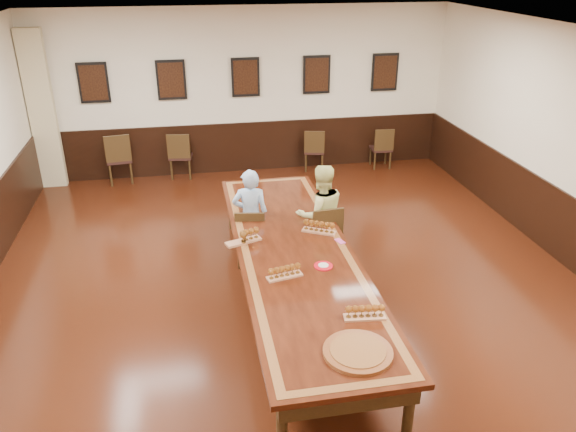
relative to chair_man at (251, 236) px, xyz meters
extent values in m
cube|color=black|center=(0.41, -1.14, -0.45)|extent=(8.00, 10.00, 0.02)
cube|color=white|center=(0.41, -1.14, 2.77)|extent=(8.00, 10.00, 0.02)
cube|color=#F1E6C9|center=(0.41, 3.87, 1.16)|extent=(8.00, 0.02, 3.20)
imported|color=#538ED1|center=(0.02, 0.09, 0.26)|extent=(0.56, 0.41, 1.39)
imported|color=#F3F398|center=(0.98, -0.11, 0.30)|extent=(0.79, 0.65, 1.46)
cube|color=#D14593|center=(1.01, -0.99, 0.32)|extent=(0.12, 0.17, 0.01)
cube|color=#CBBB8B|center=(-3.34, 3.68, 1.01)|extent=(0.45, 0.18, 2.90)
cube|color=black|center=(0.41, 3.84, 0.06)|extent=(7.98, 0.04, 1.00)
cube|color=black|center=(0.41, -1.14, 0.28)|extent=(1.40, 5.00, 0.06)
cube|color=#9C6333|center=(0.41, -1.14, 0.32)|extent=(1.28, 4.88, 0.00)
cube|color=black|center=(0.41, -1.14, 0.32)|extent=(1.10, 4.70, 0.00)
cube|color=black|center=(0.41, -1.14, 0.13)|extent=(1.25, 4.85, 0.18)
cylinder|color=black|center=(-0.17, -3.46, -0.09)|extent=(0.10, 0.10, 0.69)
cylinder|color=black|center=(0.99, -3.46, -0.09)|extent=(0.10, 0.10, 0.69)
cylinder|color=black|center=(-0.17, 1.18, -0.09)|extent=(0.10, 0.10, 0.69)
cylinder|color=black|center=(0.99, 1.18, -0.09)|extent=(0.10, 0.10, 0.69)
cube|color=black|center=(-2.39, 3.80, 1.46)|extent=(0.54, 0.03, 0.74)
cube|color=black|center=(-2.39, 3.78, 1.46)|extent=(0.46, 0.01, 0.64)
cube|color=black|center=(-0.99, 3.80, 1.46)|extent=(0.54, 0.03, 0.74)
cube|color=black|center=(-0.99, 3.78, 1.46)|extent=(0.46, 0.01, 0.64)
cube|color=black|center=(0.41, 3.80, 1.46)|extent=(0.54, 0.03, 0.74)
cube|color=black|center=(0.41, 3.78, 1.46)|extent=(0.46, 0.01, 0.64)
cube|color=black|center=(1.81, 3.80, 1.46)|extent=(0.54, 0.03, 0.74)
cube|color=black|center=(1.81, 3.78, 1.46)|extent=(0.46, 0.01, 0.64)
cube|color=black|center=(3.21, 3.80, 1.46)|extent=(0.54, 0.03, 0.74)
cube|color=black|center=(3.21, 3.78, 1.46)|extent=(0.46, 0.01, 0.64)
cube|color=#AA6C47|center=(-0.18, -0.78, 0.33)|extent=(0.48, 0.28, 0.03)
cube|color=#AA6C47|center=(0.81, -0.69, 0.33)|extent=(0.45, 0.33, 0.03)
cube|color=#AA6C47|center=(0.18, -1.71, 0.33)|extent=(0.42, 0.21, 0.03)
cube|color=#AA6C47|center=(0.82, -2.62, 0.33)|extent=(0.43, 0.17, 0.03)
cylinder|color=red|center=(0.66, -1.56, 0.32)|extent=(0.22, 0.22, 0.02)
cylinder|color=silver|center=(0.66, -1.56, 0.34)|extent=(0.12, 0.12, 0.01)
cylinder|color=#602C13|center=(0.59, -3.14, 0.33)|extent=(0.68, 0.68, 0.04)
cylinder|color=#9C6333|center=(0.59, -3.14, 0.36)|extent=(0.54, 0.54, 0.01)
camera|label=1|loc=(-0.78, -7.02, 3.59)|focal=35.00mm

